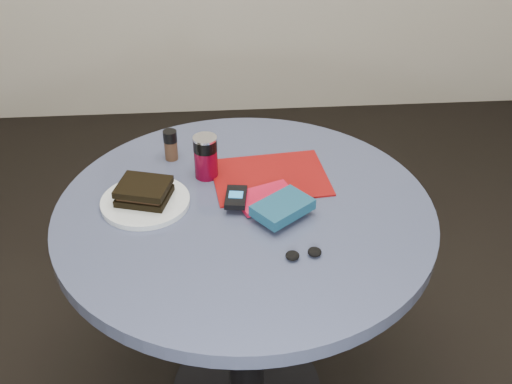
{
  "coord_description": "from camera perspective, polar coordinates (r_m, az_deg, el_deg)",
  "views": [
    {
      "loc": [
        -0.07,
        -1.36,
        1.74
      ],
      "look_at": [
        0.03,
        0.0,
        0.8
      ],
      "focal_mm": 45.0,
      "sensor_mm": 36.0,
      "label": 1
    }
  ],
  "objects": [
    {
      "name": "novel",
      "position": [
        1.63,
        2.38,
        -1.39
      ],
      "size": [
        0.17,
        0.17,
        0.03
      ],
      "primitive_type": "cube",
      "rotation": [
        0.0,
        0.0,
        0.66
      ],
      "color": "navy",
      "rests_on": "red_book"
    },
    {
      "name": "headphones",
      "position": [
        1.53,
        4.25,
        -5.5
      ],
      "size": [
        0.09,
        0.05,
        0.02
      ],
      "color": "black",
      "rests_on": "table"
    },
    {
      "name": "mp3_player",
      "position": [
        1.68,
        -1.8,
        -0.46
      ],
      "size": [
        0.07,
        0.1,
        0.02
      ],
      "color": "black",
      "rests_on": "red_book"
    },
    {
      "name": "plate",
      "position": [
        1.72,
        -9.81,
        -0.87
      ],
      "size": [
        0.29,
        0.29,
        0.01
      ],
      "primitive_type": "cylinder",
      "rotation": [
        0.0,
        0.0,
        0.28
      ],
      "color": "white",
      "rests_on": "table"
    },
    {
      "name": "pepper_grinder",
      "position": [
        1.88,
        -7.59,
        4.18
      ],
      "size": [
        0.04,
        0.04,
        0.09
      ],
      "color": "#422B1C",
      "rests_on": "table"
    },
    {
      "name": "table",
      "position": [
        1.79,
        -0.97,
        -5.67
      ],
      "size": [
        1.0,
        1.0,
        0.75
      ],
      "color": "black",
      "rests_on": "ground"
    },
    {
      "name": "soda_can",
      "position": [
        1.78,
        -4.49,
        3.14
      ],
      "size": [
        0.07,
        0.07,
        0.12
      ],
      "color": "maroon",
      "rests_on": "table"
    },
    {
      "name": "sandwich",
      "position": [
        1.71,
        -9.93,
        0.06
      ],
      "size": [
        0.16,
        0.14,
        0.05
      ],
      "color": "black",
      "rests_on": "plate"
    },
    {
      "name": "magazine",
      "position": [
        1.8,
        1.27,
        1.32
      ],
      "size": [
        0.34,
        0.27,
        0.01
      ],
      "primitive_type": "cube",
      "rotation": [
        0.0,
        0.0,
        0.1
      ],
      "color": "maroon",
      "rests_on": "table"
    },
    {
      "name": "red_book",
      "position": [
        1.7,
        0.89,
        -0.53
      ],
      "size": [
        0.18,
        0.15,
        0.01
      ],
      "primitive_type": "cube",
      "rotation": [
        0.0,
        0.0,
        0.37
      ],
      "color": "#B90E2E",
      "rests_on": "magazine"
    }
  ]
}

